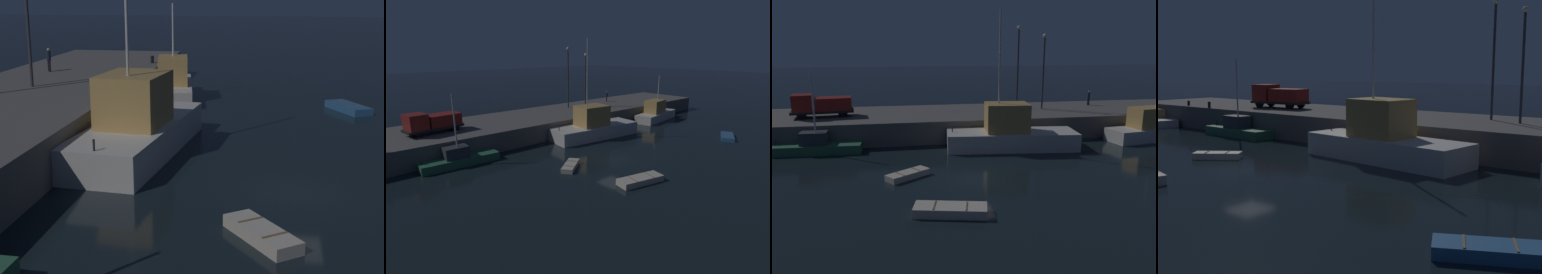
# 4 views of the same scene
# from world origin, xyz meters

# --- Properties ---
(ground_plane) EXTENTS (320.00, 320.00, 0.00)m
(ground_plane) POSITION_xyz_m (0.00, 0.00, 0.00)
(ground_plane) COLOR black
(pier_quay) EXTENTS (65.89, 10.80, 2.26)m
(pier_quay) POSITION_xyz_m (0.00, 15.60, 1.13)
(pier_quay) COLOR #5B5956
(pier_quay) RESTS_ON ground
(fishing_trawler_red) EXTENTS (7.61, 2.46, 7.09)m
(fishing_trawler_red) POSITION_xyz_m (-12.43, 9.28, 0.64)
(fishing_trawler_red) COLOR #2D6647
(fishing_trawler_red) RESTS_ON ground
(fishing_boat_blue) EXTENTS (9.45, 4.18, 7.20)m
(fishing_boat_blue) POSITION_xyz_m (19.69, 8.59, 1.18)
(fishing_boat_blue) COLOR silver
(fishing_boat_blue) RESTS_ON ground
(fishing_boat_white) EXTENTS (12.17, 5.11, 12.42)m
(fishing_boat_white) POSITION_xyz_m (4.82, 7.82, 1.42)
(fishing_boat_white) COLOR silver
(fishing_boat_white) RESTS_ON ground
(dinghy_orange_near) EXTENTS (3.28, 2.80, 0.49)m
(dinghy_orange_near) POSITION_xyz_m (-4.76, 1.23, 0.22)
(dinghy_orange_near) COLOR beige
(dinghy_orange_near) RESTS_ON ground
(rowboat_white_mid) EXTENTS (4.32, 2.30, 0.58)m
(rowboat_white_mid) POSITION_xyz_m (-2.62, -5.46, 0.27)
(rowboat_white_mid) COLOR beige
(rowboat_white_mid) RESTS_ON ground
(lamp_post_west) EXTENTS (0.44, 0.44, 9.22)m
(lamp_post_west) POSITION_xyz_m (8.44, 17.22, 7.56)
(lamp_post_west) COLOR #38383D
(lamp_post_west) RESTS_ON pier_quay
(lamp_post_east) EXTENTS (0.44, 0.44, 8.33)m
(lamp_post_east) POSITION_xyz_m (11.08, 16.10, 7.10)
(lamp_post_east) COLOR #38383D
(lamp_post_east) RESTS_ON pier_quay
(utility_truck) EXTENTS (6.24, 2.89, 2.34)m
(utility_truck) POSITION_xyz_m (-12.83, 14.83, 3.49)
(utility_truck) COLOR black
(utility_truck) RESTS_ON pier_quay
(dockworker) EXTENTS (0.44, 0.44, 1.73)m
(dockworker) POSITION_xyz_m (17.64, 17.59, 3.24)
(dockworker) COLOR black
(dockworker) RESTS_ON pier_quay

